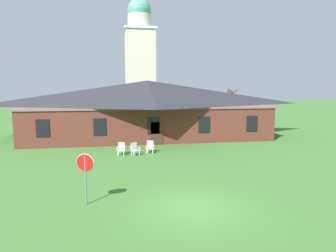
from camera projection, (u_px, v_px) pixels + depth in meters
ground_plane at (193, 207)px, 12.78m from camera, size 200.00×200.00×0.00m
brick_building at (148, 108)px, 31.17m from camera, size 24.59×10.40×5.91m
dome_tower at (140, 62)px, 48.78m from camera, size 5.18×5.18×20.47m
stop_sign at (85, 169)px, 12.88m from camera, size 0.77×0.28×2.30m
lawn_chair_by_porch at (121, 148)px, 22.72m from camera, size 0.71×0.75×0.96m
lawn_chair_near_door at (135, 149)px, 22.59m from camera, size 0.79×0.84×0.96m
lawn_chair_left_end at (150, 147)px, 23.45m from camera, size 0.72×0.76×0.96m
bare_tree_beside_building at (228, 108)px, 35.65m from camera, size 1.76×1.85×5.00m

